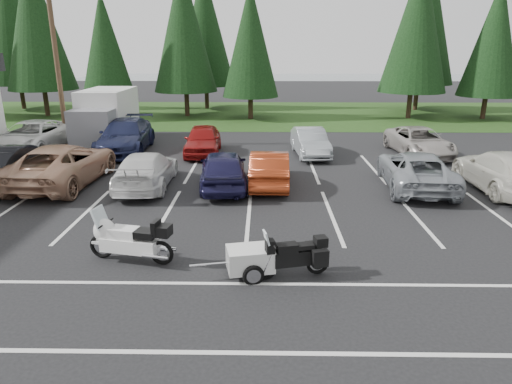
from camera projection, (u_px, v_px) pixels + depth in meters
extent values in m
plane|color=black|center=(231.00, 227.00, 13.92)|extent=(120.00, 120.00, 0.00)
cube|color=#1C3711|center=(251.00, 114.00, 36.76)|extent=(80.00, 16.00, 0.01)
cube|color=slate|center=(284.00, 84.00, 66.20)|extent=(70.00, 50.00, 0.02)
cylinder|color=#473321|center=(57.00, 61.00, 24.11)|extent=(0.26, 0.26, 9.00)
cube|color=silver|center=(235.00, 205.00, 15.82)|extent=(32.00, 16.00, 0.01)
cylinder|color=#332316|center=(46.00, 98.00, 35.44)|extent=(0.36, 0.36, 2.78)
cone|color=black|center=(35.00, 22.00, 33.73)|extent=(5.10, 5.10, 9.86)
cylinder|color=#332316|center=(111.00, 105.00, 34.12)|extent=(0.36, 0.36, 2.11)
cone|color=black|center=(105.00, 45.00, 32.83)|extent=(3.87, 3.87, 7.48)
cylinder|color=#332316|center=(187.00, 99.00, 35.39)|extent=(0.36, 0.36, 2.62)
cone|color=black|center=(183.00, 28.00, 33.79)|extent=(4.80, 4.80, 9.27)
cylinder|color=#332316|center=(251.00, 104.00, 34.13)|extent=(0.36, 0.36, 2.26)
cone|color=black|center=(250.00, 40.00, 32.75)|extent=(4.14, 4.14, 7.99)
cylinder|color=#332316|center=(410.00, 100.00, 34.36)|extent=(0.36, 0.36, 2.69)
cone|color=black|center=(417.00, 24.00, 32.71)|extent=(4.93, 4.93, 9.52)
cylinder|color=#332316|center=(485.00, 103.00, 34.04)|extent=(0.36, 0.36, 2.33)
cone|color=black|center=(495.00, 37.00, 32.62)|extent=(4.27, 4.27, 8.24)
cylinder|color=#332316|center=(22.00, 92.00, 39.48)|extent=(0.36, 0.36, 2.88)
cone|color=black|center=(11.00, 21.00, 37.71)|extent=(5.28, 5.28, 10.20)
cylinder|color=#332316|center=(207.00, 93.00, 39.74)|extent=(0.36, 0.36, 2.71)
cone|color=black|center=(204.00, 27.00, 38.07)|extent=(4.97, 4.97, 9.61)
cylinder|color=#332316|center=(417.00, 92.00, 38.75)|extent=(0.36, 0.36, 3.00)
cone|color=black|center=(425.00, 17.00, 36.91)|extent=(5.50, 5.50, 10.62)
imported|color=black|center=(11.00, 164.00, 17.97)|extent=(1.75, 4.95, 1.63)
imported|color=#A77C61|center=(63.00, 164.00, 18.02)|extent=(2.97, 5.92, 1.61)
imported|color=silver|center=(146.00, 170.00, 17.66)|extent=(2.03, 4.76, 1.37)
imported|color=#19173B|center=(223.00, 169.00, 17.57)|extent=(2.14, 4.52, 1.49)
imported|color=#9B3213|center=(269.00, 168.00, 17.89)|extent=(1.53, 4.22, 1.38)
imported|color=gray|center=(416.00, 170.00, 17.55)|extent=(2.81, 5.31, 1.42)
imported|color=beige|center=(503.00, 171.00, 17.21)|extent=(2.16, 5.27, 1.53)
imported|color=white|center=(32.00, 137.00, 23.56)|extent=(2.73, 5.68, 1.56)
imported|color=#181D3D|center=(126.00, 136.00, 23.54)|extent=(2.63, 5.78, 1.64)
imported|color=maroon|center=(203.00, 140.00, 23.04)|extent=(1.91, 4.33, 1.45)
imported|color=gray|center=(310.00, 142.00, 22.75)|extent=(1.79, 4.19, 1.34)
imported|color=#A39C96|center=(419.00, 142.00, 22.89)|extent=(2.68, 5.05, 1.35)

